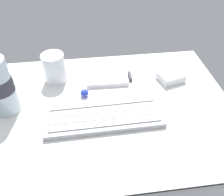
{
  "coord_description": "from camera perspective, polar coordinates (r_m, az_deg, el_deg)",
  "views": [
    {
      "loc": [
        -5.43,
        -42.75,
        42.77
      ],
      "look_at": [
        0.0,
        0.0,
        3.0
      ],
      "focal_mm": 36.94,
      "sensor_mm": 36.0,
      "label": 1
    }
  ],
  "objects": [
    {
      "name": "ground_plane",
      "position": [
        0.61,
        0.03,
        -2.89
      ],
      "size": [
        64.0,
        48.0,
        2.8
      ],
      "color": "silver"
    },
    {
      "name": "keyboard",
      "position": [
        0.57,
        -2.06,
        -4.29
      ],
      "size": [
        29.17,
        11.46,
        1.7
      ],
      "color": "#93969B",
      "rests_on": "ground_plane"
    },
    {
      "name": "handheld_device",
      "position": [
        0.69,
        -0.66,
        5.1
      ],
      "size": [
        12.94,
        7.9,
        1.5
      ],
      "color": "silver",
      "rests_on": "ground_plane"
    },
    {
      "name": "juice_cup",
      "position": [
        0.69,
        -14.02,
        7.04
      ],
      "size": [
        6.4,
        6.4,
        8.5
      ],
      "color": "silver",
      "rests_on": "ground_plane"
    },
    {
      "name": "charger_block",
      "position": [
        0.71,
        14.37,
        5.13
      ],
      "size": [
        8.26,
        7.29,
        2.4
      ],
      "primitive_type": "cube",
      "rotation": [
        0.0,
        0.0,
        0.27
      ],
      "color": "silver",
      "rests_on": "ground_plane"
    },
    {
      "name": "trackball_mouse",
      "position": [
        0.63,
        -6.86,
        1.24
      ],
      "size": [
        2.2,
        2.2,
        2.2
      ],
      "primitive_type": "sphere",
      "color": "#2338B2",
      "rests_on": "ground_plane"
    }
  ]
}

